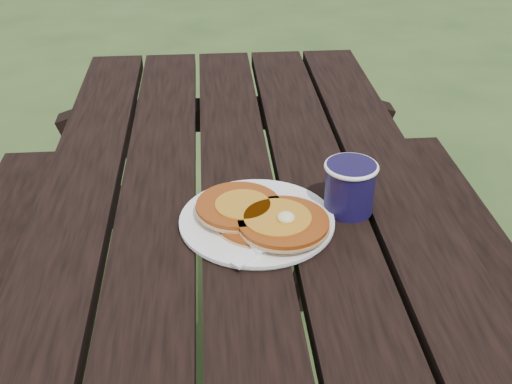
{
  "coord_description": "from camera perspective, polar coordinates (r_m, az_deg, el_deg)",
  "views": [
    {
      "loc": [
        -0.05,
        -0.9,
        1.38
      ],
      "look_at": [
        0.03,
        0.04,
        0.8
      ],
      "focal_mm": 45.0,
      "sensor_mm": 36.0,
      "label": 1
    }
  ],
  "objects": [
    {
      "name": "pancake_stack",
      "position": [
        1.09,
        0.52,
        -2.18
      ],
      "size": [
        0.22,
        0.21,
        0.04
      ],
      "rotation": [
        0.0,
        0.0,
        -0.4
      ],
      "color": "#953F10",
      "rests_on": "plate"
    },
    {
      "name": "fork",
      "position": [
        1.06,
        -0.93,
        -3.76
      ],
      "size": [
        0.09,
        0.16,
        0.01
      ],
      "primitive_type": null,
      "rotation": [
        0.0,
        0.0,
        0.4
      ],
      "color": "white",
      "rests_on": "plate"
    },
    {
      "name": "plate",
      "position": [
        1.11,
        0.08,
        -2.63
      ],
      "size": [
        0.33,
        0.33,
        0.01
      ],
      "primitive_type": "cylinder",
      "rotation": [
        0.0,
        0.0,
        0.34
      ],
      "color": "white",
      "rests_on": "picnic_table"
    },
    {
      "name": "knife",
      "position": [
        1.05,
        1.49,
        -4.35
      ],
      "size": [
        0.14,
        0.14,
        0.0
      ],
      "primitive_type": "cube",
      "rotation": [
        0.0,
        0.0,
        -0.81
      ],
      "color": "white",
      "rests_on": "plate"
    },
    {
      "name": "coffee_cup",
      "position": [
        1.13,
        8.35,
        0.66
      ],
      "size": [
        0.09,
        0.09,
        0.09
      ],
      "rotation": [
        0.0,
        0.0,
        -0.16
      ],
      "color": "black",
      "rests_on": "picnic_table"
    }
  ]
}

